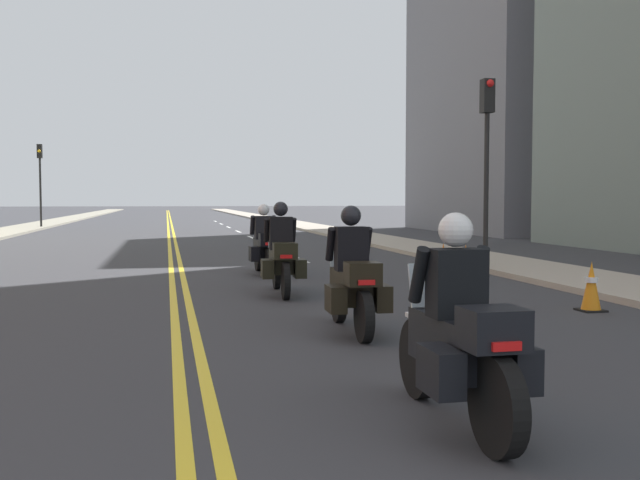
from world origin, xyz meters
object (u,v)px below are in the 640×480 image
Objects in this scene: motorcycle_2 at (281,257)px; motorcycle_3 at (264,246)px; traffic_cone_2 at (443,257)px; traffic_cone_1 at (591,287)px; traffic_light_far at (40,171)px; motorcycle_0 at (460,340)px; traffic_cone_0 at (466,260)px; traffic_light_near at (487,138)px; motorcycle_1 at (353,282)px.

motorcycle_3 is (0.17, 3.55, -0.04)m from motorcycle_2.
traffic_cone_1 is at bearing -91.27° from traffic_cone_2.
traffic_cone_2 is 31.49m from traffic_light_far.
motorcycle_0 is 2.84× the size of traffic_cone_1.
traffic_light_near is (1.06, 1.26, 2.83)m from traffic_cone_0.
traffic_cone_0 is 0.92× the size of traffic_cone_1.
traffic_cone_0 is at bearing -65.17° from traffic_light_far.
traffic_light_far is at bearing 106.74° from motorcycle_3.
motorcycle_1 is 9.47m from traffic_light_near.
motorcycle_1 is 3.86m from motorcycle_2.
traffic_cone_1 reaches higher than traffic_cone_2.
motorcycle_0 is at bearing -86.27° from motorcycle_2.
traffic_light_near is at bearing 56.56° from motorcycle_1.
motorcycle_2 is at bearing -94.20° from motorcycle_3.
traffic_cone_0 is at bearing -86.42° from traffic_cone_2.
traffic_cone_1 reaches higher than traffic_cone_0.
motorcycle_2 is 7.09m from traffic_light_near.
traffic_light_near is 31.75m from traffic_light_far.
motorcycle_0 is 3.26× the size of traffic_cone_2.
traffic_light_near is at bearing 5.71° from traffic_cone_2.
motorcycle_1 is 0.99× the size of motorcycle_3.
motorcycle_0 is at bearing -130.73° from traffic_cone_1.
traffic_cone_0 is (4.39, 10.05, -0.31)m from motorcycle_0.
motorcycle_2 is 3.34× the size of traffic_cone_2.
traffic_cone_2 is at bearing -1.97° from motorcycle_3.
traffic_light_near reaches higher than traffic_cone_1.
motorcycle_3 is 3.07× the size of traffic_cone_0.
traffic_light_near is at bearing 78.89° from traffic_cone_1.
motorcycle_0 is at bearing -115.71° from traffic_light_near.
motorcycle_1 is at bearing -125.19° from traffic_light_near.
motorcycle_3 is 29.84m from traffic_light_far.
motorcycle_2 is 2.91× the size of traffic_cone_1.
motorcycle_3 reaches higher than traffic_cone_0.
motorcycle_2 is at bearing -152.36° from traffic_cone_0.
traffic_light_far is (-13.54, 28.27, 3.02)m from traffic_cone_2.
traffic_cone_0 is 32.55m from traffic_light_far.
traffic_light_near is at bearing 35.87° from motorcycle_2.
traffic_cone_0 is 5.21m from traffic_cone_1.
traffic_light_far is at bearing 111.16° from traffic_cone_1.
motorcycle_3 is 2.82× the size of traffic_cone_1.
motorcycle_0 is 1.02× the size of motorcycle_1.
traffic_cone_1 is (4.13, -6.39, -0.26)m from motorcycle_3.
traffic_cone_2 is (0.14, 6.35, -0.05)m from traffic_cone_1.
traffic_cone_2 is at bearing 93.58° from traffic_cone_0.
traffic_cone_0 is 0.14× the size of traffic_light_far.
motorcycle_0 is 7.69m from motorcycle_2.
motorcycle_1 reaches higher than traffic_cone_1.
traffic_light_far is (-14.67, 28.16, 0.18)m from traffic_light_near.
traffic_light_near is (1.27, 6.46, 2.80)m from traffic_cone_1.
motorcycle_0 is 10.97m from traffic_cone_0.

